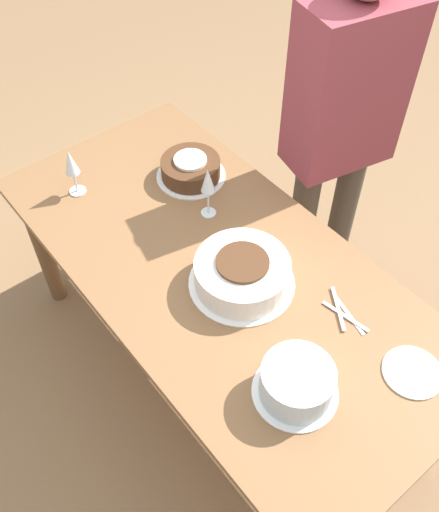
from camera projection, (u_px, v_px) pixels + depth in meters
ground_plane at (219, 371)px, 2.48m from camera, size 12.00×12.00×0.00m
dining_table at (219, 283)px, 2.01m from camera, size 1.76×0.84×0.72m
cake_center_white at (242, 273)px, 1.84m from camera, size 0.35×0.35×0.11m
cake_front_chocolate at (191, 169)px, 2.19m from camera, size 0.27×0.27×0.09m
cake_back_decorated at (297, 383)px, 1.58m from camera, size 0.25×0.25×0.12m
wine_glass_near at (71, 164)px, 2.07m from camera, size 0.06×0.06×0.19m
wine_glass_far at (208, 183)px, 1.98m from camera, size 0.06×0.06×0.21m
dessert_plate_left at (412, 372)px, 1.67m from camera, size 0.18×0.18×0.01m
fork_pile at (344, 313)px, 1.80m from camera, size 0.19×0.10×0.01m
person_cutting at (342, 118)px, 2.12m from camera, size 0.30×0.44×1.55m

